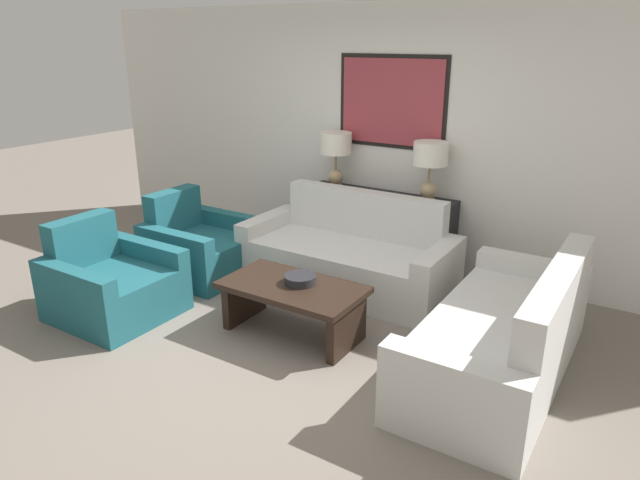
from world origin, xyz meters
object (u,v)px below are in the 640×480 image
Objects in this scene: table_lamp_right at (430,160)px; couch_by_back_wall at (349,257)px; couch_by_side at (504,338)px; console_table at (378,230)px; table_lamp_left at (336,149)px; armchair_near_back_wall at (200,248)px; decorative_bowl at (300,279)px; coffee_table at (293,298)px; armchair_near_camera at (112,285)px.

table_lamp_right is 0.28× the size of couch_by_back_wall.
table_lamp_right reaches higher than couch_by_side.
table_lamp_right reaches higher than console_table.
table_lamp_left is 0.62× the size of armchair_near_back_wall.
decorative_bowl is (-1.58, -0.25, 0.18)m from couch_by_side.
couch_by_back_wall and couch_by_side have the same top height.
console_table is at bearing 38.83° from armchair_near_back_wall.
table_lamp_left is 0.28× the size of couch_by_side.
coffee_table is (-0.43, -1.71, -0.89)m from table_lamp_right.
armchair_near_back_wall is (-1.58, 0.49, -0.20)m from decorative_bowl.
coffee_table is 1.22× the size of armchair_near_camera.
console_table is 2.76× the size of table_lamp_right.
table_lamp_right is (1.06, 0.00, 0.00)m from table_lamp_left.
decorative_bowl is at bearing -171.01° from couch_by_side.
couch_by_back_wall is at bearing 95.21° from coffee_table.
armchair_near_back_wall is at bearing 160.52° from coffee_table.
decorative_bowl reaches higher than coffee_table.
couch_by_side reaches higher than armchair_near_back_wall.
table_lamp_left is 1.06m from table_lamp_right.
coffee_table is at bearing -120.84° from decorative_bowl.
armchair_near_camera reaches higher than coffee_table.
table_lamp_right is (0.53, 0.00, 0.81)m from console_table.
table_lamp_right is 2.48m from armchair_near_back_wall.
armchair_near_camera is (-1.55, -0.55, -0.04)m from coffee_table.
console_table is 0.96m from table_lamp_left.
couch_by_back_wall is at bearing -49.45° from table_lamp_left.
table_lamp_left is at bearing 110.14° from coffee_table.
console_table is at bearing 93.33° from coffee_table.
console_table is 0.96m from table_lamp_right.
armchair_near_back_wall is (-1.55, 0.55, -0.04)m from coffee_table.
table_lamp_left is at bearing 111.83° from decorative_bowl.
couch_by_back_wall reaches higher than coffee_table.
table_lamp_left reaches higher than coffee_table.
table_lamp_left is at bearing 130.55° from couch_by_back_wall.
couch_by_side is at bearing 8.99° from decorative_bowl.
armchair_near_back_wall is at bearing 175.68° from couch_by_side.
console_table is 2.22m from couch_by_side.
console_table is 1.40× the size of coffee_table.
table_lamp_right is 0.28× the size of couch_by_side.
table_lamp_right reaches higher than coffee_table.
couch_by_side is at bearing 15.13° from armchair_near_camera.
couch_by_side reaches higher than console_table.
coffee_table is at bearing -69.86° from table_lamp_left.
table_lamp_right is 3.14m from armchair_near_camera.
console_table is 1.70× the size of armchair_near_back_wall.
coffee_table is 1.64m from armchair_near_camera.
table_lamp_left reaches higher than armchair_near_back_wall.
table_lamp_right is 1.98m from coffee_table.
table_lamp_left is 2.03m from coffee_table.
armchair_near_camera is (-1.45, -1.64, -0.02)m from couch_by_back_wall.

